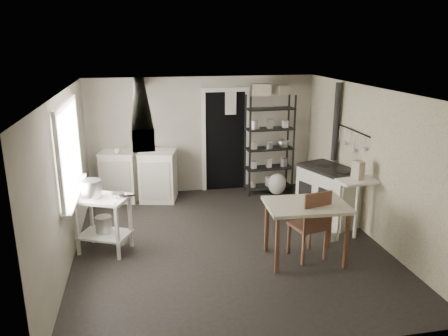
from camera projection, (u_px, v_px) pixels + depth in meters
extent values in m
plane|color=black|center=(228.00, 242.00, 6.67)|extent=(5.00, 5.00, 0.00)
plane|color=white|center=(228.00, 91.00, 6.02)|extent=(5.00, 5.00, 0.00)
cube|color=#ADA694|center=(203.00, 135.00, 8.70)|extent=(4.50, 0.02, 2.30)
cube|color=#ADA694|center=(283.00, 247.00, 3.99)|extent=(4.50, 0.02, 2.30)
cube|color=#ADA694|center=(66.00, 180.00, 5.93)|extent=(0.02, 5.00, 2.30)
cube|color=#ADA694|center=(370.00, 162.00, 6.76)|extent=(0.02, 5.00, 2.30)
cylinder|color=silver|center=(91.00, 190.00, 6.13)|extent=(0.35, 0.35, 0.30)
cylinder|color=silver|center=(118.00, 196.00, 6.17)|extent=(0.21, 0.21, 0.10)
cylinder|color=silver|center=(104.00, 225.00, 6.35)|extent=(0.28, 0.28, 0.26)
imported|color=silver|center=(145.00, 151.00, 8.23)|extent=(0.35, 0.35, 0.07)
imported|color=silver|center=(117.00, 153.00, 8.02)|extent=(0.14, 0.14, 0.09)
imported|color=silver|center=(257.00, 126.00, 8.44)|extent=(0.10, 0.10, 0.20)
cube|color=beige|center=(261.00, 93.00, 8.23)|extent=(0.36, 0.32, 0.22)
cube|color=beige|center=(281.00, 93.00, 8.35)|extent=(0.34, 0.33, 0.17)
cube|color=beige|center=(357.00, 176.00, 6.57)|extent=(0.14, 0.20, 0.27)
imported|color=silver|center=(323.00, 206.00, 5.93)|extent=(0.12, 0.12, 0.09)
ellipsoid|color=silver|center=(277.00, 183.00, 8.67)|extent=(0.42, 0.38, 0.44)
cylinder|color=silver|center=(332.00, 236.00, 6.72)|extent=(0.14, 0.14, 0.15)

